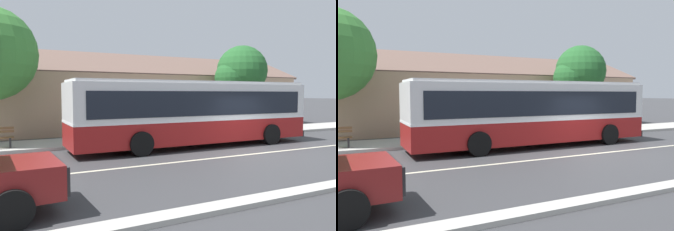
# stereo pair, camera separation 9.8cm
# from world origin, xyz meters

# --- Properties ---
(ground_plane) EXTENTS (300.00, 300.00, 0.00)m
(ground_plane) POSITION_xyz_m (0.00, 0.00, 0.00)
(ground_plane) COLOR #38383A
(sidewalk_far) EXTENTS (60.00, 3.00, 0.15)m
(sidewalk_far) POSITION_xyz_m (0.00, 6.00, 0.07)
(sidewalk_far) COLOR #ADAAA3
(sidewalk_far) RESTS_ON ground
(lane_divider_stripe) EXTENTS (60.00, 0.16, 0.01)m
(lane_divider_stripe) POSITION_xyz_m (0.00, 0.00, 0.00)
(lane_divider_stripe) COLOR beige
(lane_divider_stripe) RESTS_ON ground
(community_building) EXTENTS (27.28, 8.51, 6.50)m
(community_building) POSITION_xyz_m (-1.69, 13.19, 2.00)
(community_building) COLOR tan
(community_building) RESTS_ON ground
(transit_bus) EXTENTS (11.87, 2.78, 3.08)m
(transit_bus) POSITION_xyz_m (-1.54, 2.90, 1.66)
(transit_bus) COLOR maroon
(transit_bus) RESTS_ON ground
(street_tree_primary) EXTENTS (3.64, 3.36, 5.72)m
(street_tree_primary) POSITION_xyz_m (4.53, 7.14, 3.89)
(street_tree_primary) COLOR #4C3828
(street_tree_primary) RESTS_ON ground
(bus_stop_sign) EXTENTS (0.36, 0.07, 2.40)m
(bus_stop_sign) POSITION_xyz_m (5.94, 4.99, 1.64)
(bus_stop_sign) COLOR gray
(bus_stop_sign) RESTS_ON sidewalk_far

